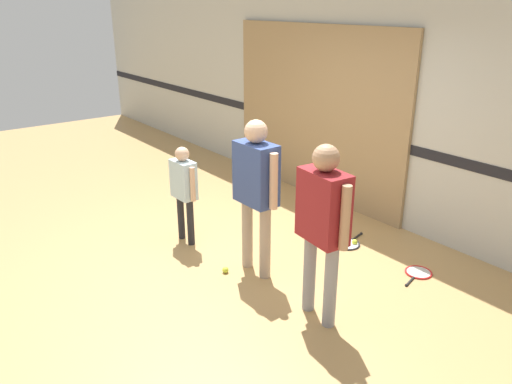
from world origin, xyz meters
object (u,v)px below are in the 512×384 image
at_px(person_instructor, 256,182).
at_px(tennis_ball_by_spare_racket, 355,242).
at_px(person_student_left, 184,184).
at_px(tennis_ball_near_instructor, 225,270).
at_px(racket_second_spare, 418,273).
at_px(person_student_right, 323,215).
at_px(racket_spare_on_floor, 347,243).

xyz_separation_m(person_instructor, tennis_ball_by_spare_racket, (0.23, 1.28, -0.97)).
relative_size(person_student_left, tennis_ball_near_instructor, 17.53).
height_order(racket_second_spare, tennis_ball_near_instructor, tennis_ball_near_instructor).
bearing_deg(tennis_ball_near_instructor, person_student_right, 10.88).
bearing_deg(tennis_ball_by_spare_racket, racket_spare_on_floor, -135.36).
relative_size(person_student_right, tennis_ball_near_instructor, 24.37).
height_order(person_instructor, racket_second_spare, person_instructor).
distance_m(person_instructor, tennis_ball_near_instructor, 1.02).
distance_m(racket_second_spare, tennis_ball_near_instructor, 2.02).
bearing_deg(racket_second_spare, person_instructor, -54.35).
relative_size(person_student_right, tennis_ball_by_spare_racket, 24.37).
bearing_deg(tennis_ball_by_spare_racket, racket_second_spare, 0.93).
bearing_deg(racket_spare_on_floor, person_student_left, 126.66).
bearing_deg(person_instructor, racket_spare_on_floor, 81.60).
height_order(person_student_left, racket_spare_on_floor, person_student_left).
distance_m(person_student_left, racket_second_spare, 2.73).
height_order(person_instructor, racket_spare_on_floor, person_instructor).
relative_size(person_student_left, tennis_ball_by_spare_racket, 17.53).
relative_size(racket_spare_on_floor, tennis_ball_near_instructor, 8.37).
xyz_separation_m(tennis_ball_near_instructor, tennis_ball_by_spare_racket, (0.39, 1.56, 0.00)).
xyz_separation_m(person_student_right, racket_spare_on_floor, (-0.82, 1.28, -0.98)).
xyz_separation_m(racket_second_spare, tennis_ball_near_instructor, (-1.26, -1.58, 0.02)).
relative_size(person_instructor, person_student_left, 1.40).
height_order(person_instructor, tennis_ball_near_instructor, person_instructor).
xyz_separation_m(person_instructor, racket_second_spare, (1.09, 1.30, -0.99)).
xyz_separation_m(person_student_left, person_student_right, (2.05, 0.16, 0.28)).
bearing_deg(tennis_ball_by_spare_racket, person_instructor, -100.09).
bearing_deg(person_student_right, person_instructor, 2.94).
relative_size(person_student_left, racket_spare_on_floor, 2.09).
distance_m(person_instructor, racket_spare_on_floor, 1.59).
xyz_separation_m(person_instructor, person_student_right, (0.99, -0.06, -0.01)).
xyz_separation_m(person_instructor, person_student_left, (-1.06, -0.22, -0.29)).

